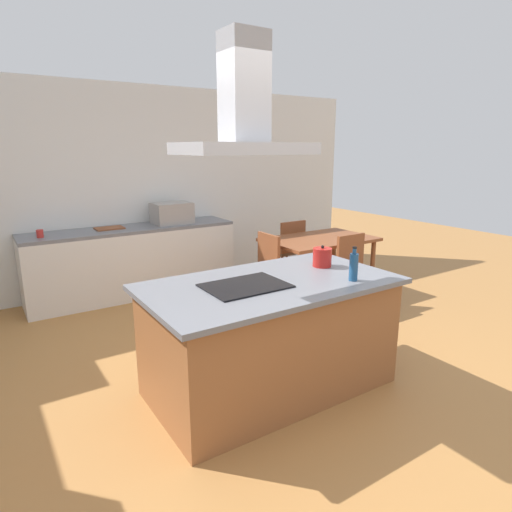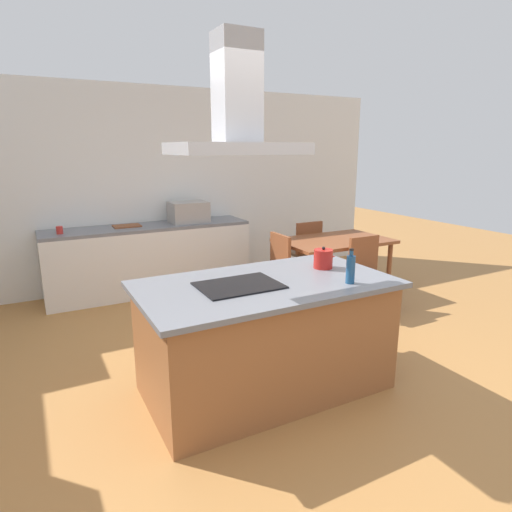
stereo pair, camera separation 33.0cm
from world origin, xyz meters
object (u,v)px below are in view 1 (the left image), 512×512
Objects in this scene: chair_facing_back_wall at (288,247)px; chair_facing_island at (356,267)px; dining_table at (319,244)px; countertop_microwave at (172,213)px; coffee_mug_red at (40,234)px; cutting_board at (109,228)px; range_hood at (244,116)px; cooktop at (245,286)px; chair_at_left_end at (261,266)px; olive_oil_bottle at (354,266)px; tea_kettle at (322,257)px.

chair_facing_back_wall is 1.00× the size of chair_facing_island.
countertop_microwave is at bearing 139.35° from dining_table.
dining_table is (3.14, -1.22, -0.28)m from coffee_mug_red.
cutting_board is 3.17m from range_hood.
chair_facing_back_wall is (2.13, 2.26, -0.40)m from cooktop.
chair_facing_island is 0.99× the size of range_hood.
cutting_board is 1.99m from chair_at_left_end.
olive_oil_bottle is 0.30× the size of range_hood.
chair_facing_back_wall is (0.92, 0.67, 0.00)m from chair_at_left_end.
coffee_mug_red is at bearing 169.96° from chair_facing_back_wall.
chair_at_left_end reaches higher than dining_table.
countertop_microwave reaches higher than cutting_board.
countertop_microwave is 1.51m from chair_at_left_end.
chair_at_left_end is at bearing -28.80° from coffee_mug_red.
tea_kettle is at bearing 7.73° from range_hood.
cutting_board is 0.24× the size of dining_table.
coffee_mug_red is 3.20m from range_hood.
coffee_mug_red is at bearing -171.56° from cutting_board.
cutting_board is at bearing 163.83° from chair_facing_back_wall.
countertop_microwave is 0.56× the size of chair_facing_island.
chair_facing_back_wall is at bearing -22.58° from countertop_microwave.
cooktop is 2.94m from cutting_board.
cooktop is at bearing 180.00° from range_hood.
chair_facing_island is at bearing -36.01° from chair_at_left_end.
cooktop reaches higher than dining_table.
tea_kettle is 2.77m from countertop_microwave.
dining_table is 1.57× the size of chair_at_left_end.
chair_at_left_end is at bearing -143.99° from chair_facing_back_wall.
countertop_microwave is at bearing 92.62° from olive_oil_bottle.
coffee_mug_red is (-1.01, 2.81, 0.04)m from cooktop.
chair_at_left_end is at bearing 52.65° from cooktop.
tea_kettle reaches higher than cutting_board.
countertop_microwave is at bearing 94.66° from tea_kettle.
chair_facing_island is at bearing -52.46° from countertop_microwave.
countertop_microwave is 0.56× the size of chair_at_left_end.
chair_at_left_end and chair_facing_island have the same top height.
dining_table is 1.56× the size of range_hood.
chair_facing_back_wall is (1.50, -0.62, -0.53)m from countertop_microwave.
cooktop is 2.99m from coffee_mug_red.
tea_kettle is at bearing 79.93° from olive_oil_bottle.
olive_oil_bottle reaches higher than chair_at_left_end.
countertop_microwave is 2.02m from dining_table.
range_hood is (0.00, 0.00, 1.20)m from cooktop.
chair_at_left_end is (0.36, 1.47, -0.47)m from tea_kettle.
cutting_board reaches higher than chair_facing_island.
tea_kettle is at bearing -55.41° from coffee_mug_red.
olive_oil_bottle reaches higher than tea_kettle.
chair_facing_island is (0.92, -0.67, 0.00)m from chair_at_left_end.
chair_facing_island is at bearing 42.75° from olive_oil_bottle.
range_hood is (-0.85, -0.12, 1.12)m from tea_kettle.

